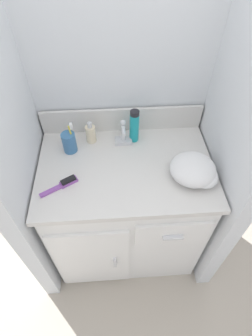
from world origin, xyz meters
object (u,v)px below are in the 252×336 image
soap_dispenser (91,133)px  shaving_cream_can (134,126)px  toothbrush_cup (69,142)px  hand_towel (195,170)px  hairbrush (64,184)px

soap_dispenser → shaving_cream_can: size_ratio=0.68×
toothbrush_cup → shaving_cream_can: size_ratio=0.93×
toothbrush_cup → hand_towel: (0.60, -0.22, -0.01)m
shaving_cream_can → hairbrush: bearing=-140.5°
hairbrush → hand_towel: size_ratio=0.78×
hand_towel → toothbrush_cup: bearing=159.4°
soap_dispenser → hairbrush: 0.32m
toothbrush_cup → hairbrush: 0.24m
shaving_cream_can → hand_towel: shaving_cream_can is taller
toothbrush_cup → soap_dispenser: size_ratio=1.36×
soap_dispenser → hand_towel: (0.49, -0.29, -0.00)m
soap_dispenser → hand_towel: size_ratio=0.58×
hairbrush → hand_towel: 0.61m
hairbrush → shaving_cream_can: bearing=9.5°
toothbrush_cup → hairbrush: (-0.02, -0.23, -0.05)m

